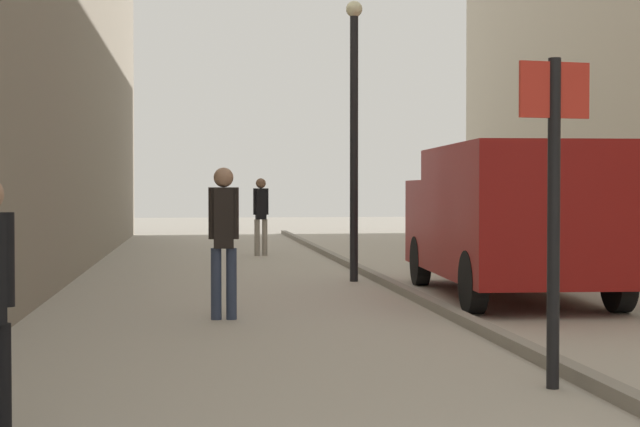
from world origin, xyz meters
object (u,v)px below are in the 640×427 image
(lamp_post, at_px, (354,121))
(delivery_van, at_px, (508,216))
(pedestrian_mid_block, at_px, (261,211))
(pedestrian_main_foreground, at_px, (224,232))
(street_sign_post, at_px, (554,193))

(lamp_post, bearing_deg, delivery_van, -56.00)
(pedestrian_mid_block, xyz_separation_m, delivery_van, (2.96, -9.31, 0.13))
(pedestrian_main_foreground, bearing_deg, delivery_van, 26.11)
(pedestrian_mid_block, xyz_separation_m, street_sign_post, (1.25, -15.60, 0.49))
(pedestrian_mid_block, relative_size, street_sign_post, 0.70)
(delivery_van, distance_m, street_sign_post, 6.53)
(pedestrian_main_foreground, relative_size, lamp_post, 0.39)
(pedestrian_mid_block, bearing_deg, lamp_post, -85.36)
(street_sign_post, height_order, lamp_post, lamp_post)
(street_sign_post, bearing_deg, delivery_van, -113.51)
(delivery_van, bearing_deg, pedestrian_main_foreground, -152.85)
(delivery_van, height_order, lamp_post, lamp_post)
(pedestrian_mid_block, distance_m, lamp_post, 6.91)
(pedestrian_main_foreground, xyz_separation_m, street_sign_post, (2.45, -4.41, 0.49))
(delivery_van, bearing_deg, lamp_post, 126.88)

